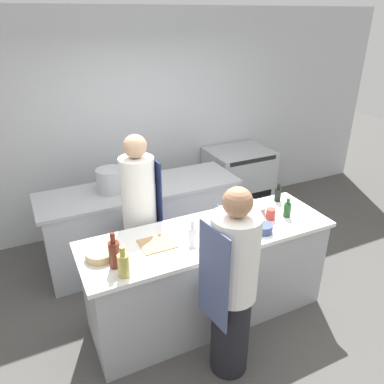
{
  "coord_description": "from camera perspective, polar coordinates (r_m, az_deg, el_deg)",
  "views": [
    {
      "loc": [
        -1.38,
        -2.51,
        2.7
      ],
      "look_at": [
        0.0,
        0.35,
        1.18
      ],
      "focal_mm": 35.0,
      "sensor_mm": 36.0,
      "label": 1
    }
  ],
  "objects": [
    {
      "name": "ground_plane",
      "position": [
        3.94,
        2.32,
        -17.8
      ],
      "size": [
        16.0,
        16.0,
        0.0
      ],
      "primitive_type": "plane",
      "color": "#4C4947"
    },
    {
      "name": "wall_back",
      "position": [
        5.01,
        -9.01,
        10.18
      ],
      "size": [
        8.0,
        0.06,
        2.8
      ],
      "color": "silver",
      "rests_on": "ground_plane"
    },
    {
      "name": "prep_counter",
      "position": [
        3.63,
        2.45,
        -12.42
      ],
      "size": [
        2.31,
        0.74,
        0.93
      ],
      "color": "#A8AAAF",
      "rests_on": "ground_plane"
    },
    {
      "name": "pass_counter",
      "position": [
        4.48,
        -7.56,
        -4.63
      ],
      "size": [
        2.28,
        0.7,
        0.93
      ],
      "color": "#A8AAAF",
      "rests_on": "ground_plane"
    },
    {
      "name": "oven_range",
      "position": [
        5.53,
        7.0,
        1.64
      ],
      "size": [
        0.87,
        0.71,
        0.96
      ],
      "color": "#A8AAAF",
      "rests_on": "ground_plane"
    },
    {
      "name": "chef_at_prep_near",
      "position": [
        2.93,
        6.15,
        -14.3
      ],
      "size": [
        0.4,
        0.38,
        1.66
      ],
      "rotation": [
        0.0,
        0.0,
        1.71
      ],
      "color": "black",
      "rests_on": "ground_plane"
    },
    {
      "name": "chef_at_stove",
      "position": [
        3.72,
        -7.88,
        -4.06
      ],
      "size": [
        0.35,
        0.34,
        1.74
      ],
      "rotation": [
        0.0,
        0.0,
        -1.47
      ],
      "color": "black",
      "rests_on": "ground_plane"
    },
    {
      "name": "bottle_olive_oil",
      "position": [
        3.98,
        12.95,
        -0.32
      ],
      "size": [
        0.07,
        0.07,
        0.19
      ],
      "color": "black",
      "rests_on": "prep_counter"
    },
    {
      "name": "bottle_vinegar",
      "position": [
        2.85,
        -10.38,
        -10.81
      ],
      "size": [
        0.09,
        0.09,
        0.25
      ],
      "color": "#B2A84C",
      "rests_on": "prep_counter"
    },
    {
      "name": "bottle_wine",
      "position": [
        3.12,
        0.11,
        -6.79
      ],
      "size": [
        0.07,
        0.07,
        0.26
      ],
      "color": "silver",
      "rests_on": "prep_counter"
    },
    {
      "name": "bottle_cooking_oil",
      "position": [
        3.48,
        3.98,
        -3.67
      ],
      "size": [
        0.07,
        0.07,
        0.19
      ],
      "color": "#2D5175",
      "rests_on": "prep_counter"
    },
    {
      "name": "bottle_sauce",
      "position": [
        3.7,
        14.32,
        -2.59
      ],
      "size": [
        0.07,
        0.07,
        0.19
      ],
      "color": "#19471E",
      "rests_on": "prep_counter"
    },
    {
      "name": "bottle_water",
      "position": [
        2.94,
        -11.75,
        -9.16
      ],
      "size": [
        0.09,
        0.09,
        0.3
      ],
      "color": "#5B2319",
      "rests_on": "prep_counter"
    },
    {
      "name": "bowl_mixing_large",
      "position": [
        3.72,
        9.2,
        -2.47
      ],
      "size": [
        0.26,
        0.26,
        0.08
      ],
      "color": "#B7BABC",
      "rests_on": "prep_counter"
    },
    {
      "name": "bowl_prep_small",
      "position": [
        3.12,
        -13.76,
        -9.13
      ],
      "size": [
        0.25,
        0.25,
        0.07
      ],
      "color": "tan",
      "rests_on": "prep_counter"
    },
    {
      "name": "bowl_ceramic_blue",
      "position": [
        3.41,
        10.82,
        -5.45
      ],
      "size": [
        0.17,
        0.17,
        0.08
      ],
      "color": "navy",
      "rests_on": "prep_counter"
    },
    {
      "name": "bowl_wooden_salad",
      "position": [
        3.32,
        4.55,
        -6.13
      ],
      "size": [
        0.25,
        0.25,
        0.06
      ],
      "color": "navy",
      "rests_on": "prep_counter"
    },
    {
      "name": "cup",
      "position": [
        3.63,
        11.91,
        -3.3
      ],
      "size": [
        0.09,
        0.09,
        0.1
      ],
      "color": "#B2382D",
      "rests_on": "prep_counter"
    },
    {
      "name": "cutting_board",
      "position": [
        3.21,
        -5.31,
        -7.85
      ],
      "size": [
        0.29,
        0.25,
        0.01
      ],
      "color": "tan",
      "rests_on": "prep_counter"
    },
    {
      "name": "stockpot",
      "position": [
        4.17,
        -12.31,
        1.77
      ],
      "size": [
        0.3,
        0.3,
        0.26
      ],
      "color": "#A8AAAF",
      "rests_on": "pass_counter"
    }
  ]
}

